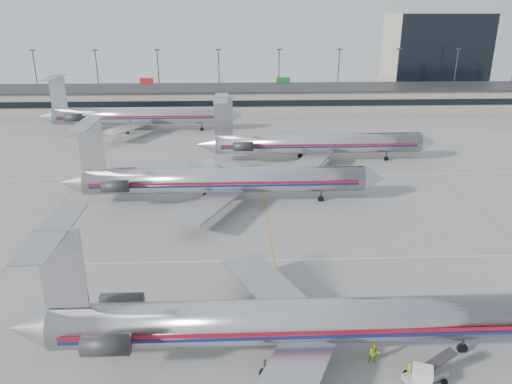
{
  "coord_description": "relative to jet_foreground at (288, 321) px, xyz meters",
  "views": [
    {
      "loc": [
        -4.11,
        -40.46,
        27.27
      ],
      "look_at": [
        -1.63,
        20.26,
        4.5
      ],
      "focal_mm": 35.0,
      "sensor_mm": 36.0,
      "label": 1
    }
  ],
  "objects": [
    {
      "name": "ground",
      "position": [
        0.17,
        6.7,
        -3.5
      ],
      "size": [
        260.0,
        260.0,
        0.0
      ],
      "primitive_type": "plane",
      "color": "gray",
      "rests_on": "ground"
    },
    {
      "name": "apron_markings",
      "position": [
        0.17,
        16.7,
        -3.49
      ],
      "size": [
        160.0,
        0.15,
        0.02
      ],
      "primitive_type": "cube",
      "color": "silver",
      "rests_on": "ground"
    },
    {
      "name": "terminal",
      "position": [
        0.17,
        104.68,
        -0.34
      ],
      "size": [
        162.0,
        17.0,
        6.25
      ],
      "color": "gray",
      "rests_on": "ground"
    },
    {
      "name": "light_mast_row",
      "position": [
        0.17,
        118.7,
        5.08
      ],
      "size": [
        163.6,
        0.4,
        15.28
      ],
      "color": "#38383D",
      "rests_on": "ground"
    },
    {
      "name": "distant_building",
      "position": [
        62.17,
        134.7,
        9.0
      ],
      "size": [
        30.0,
        20.0,
        25.0
      ],
      "primitive_type": "cube",
      "color": "tan",
      "rests_on": "ground"
    },
    {
      "name": "jet_foreground",
      "position": [
        0.0,
        0.0,
        0.0
      ],
      "size": [
        46.05,
        27.11,
        12.05
      ],
      "color": "silver",
      "rests_on": "ground"
    },
    {
      "name": "jet_second_row",
      "position": [
        -6.61,
        34.66,
        0.08
      ],
      "size": [
        47.16,
        27.77,
        12.34
      ],
      "color": "silver",
      "rests_on": "ground"
    },
    {
      "name": "jet_third_row",
      "position": [
        10.22,
        54.82,
        0.04
      ],
      "size": [
        44.51,
        27.38,
        12.17
      ],
      "color": "silver",
      "rests_on": "ground"
    },
    {
      "name": "jet_back_row",
      "position": [
        -26.42,
        80.02,
        0.21
      ],
      "size": [
        46.68,
        28.71,
        12.76
      ],
      "color": "silver",
      "rests_on": "ground"
    },
    {
      "name": "uld_container",
      "position": [
        9.78,
        -4.12,
        -2.56
      ],
      "size": [
        2.14,
        1.97,
        1.85
      ],
      "rotation": [
        0.0,
        0.0,
        -0.34
      ],
      "color": "#2D2D30",
      "rests_on": "ground"
    },
    {
      "name": "belt_loader",
      "position": [
        10.51,
        -3.21,
        -2.89
      ],
      "size": [
        4.4,
        2.53,
        2.25
      ],
      "rotation": [
        0.0,
        0.0,
        0.37
      ],
      "color": "#959595",
      "rests_on": "ground"
    },
    {
      "name": "ramp_worker_near",
      "position": [
        9.17,
        -3.16,
        -2.72
      ],
      "size": [
        0.65,
        0.52,
        1.55
      ],
      "primitive_type": "imported",
      "rotation": [
        0.0,
        0.0,
        0.3
      ],
      "color": "#78BF12",
      "rests_on": "ground"
    },
    {
      "name": "ramp_worker_far",
      "position": [
        6.99,
        -0.99,
        -2.62
      ],
      "size": [
        0.96,
        0.8,
        1.76
      ],
      "primitive_type": "imported",
      "rotation": [
        0.0,
        0.0,
        -0.17
      ],
      "color": "#9AD013",
      "rests_on": "ground"
    }
  ]
}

